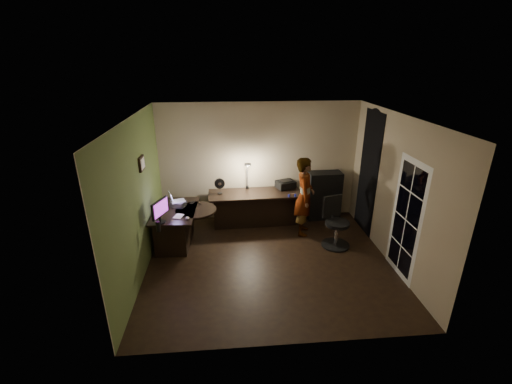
{
  "coord_description": "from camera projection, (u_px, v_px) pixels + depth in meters",
  "views": [
    {
      "loc": [
        -0.72,
        -5.45,
        3.61
      ],
      "look_at": [
        -0.15,
        1.05,
        1.0
      ],
      "focal_mm": 24.0,
      "sensor_mm": 36.0,
      "label": 1
    }
  ],
  "objects": [
    {
      "name": "phone",
      "position": [
        192.0,
        203.0,
        7.1
      ],
      "size": [
        0.11,
        0.15,
        0.01
      ],
      "primitive_type": "cube",
      "rotation": [
        0.0,
        0.0,
        -0.39
      ],
      "color": "black",
      "rests_on": "desk_left"
    },
    {
      "name": "arched_doorway",
      "position": [
        368.0,
        173.0,
        7.21
      ],
      "size": [
        0.01,
        0.9,
        2.6
      ],
      "primitive_type": "cube",
      "color": "black",
      "rests_on": "floor"
    },
    {
      "name": "framed_picture",
      "position": [
        142.0,
        163.0,
        5.99
      ],
      "size": [
        0.04,
        0.3,
        0.25
      ],
      "primitive_type": "cube",
      "color": "black",
      "rests_on": "wall_left"
    },
    {
      "name": "wall_right",
      "position": [
        395.0,
        191.0,
        6.12
      ],
      "size": [
        0.01,
        4.0,
        2.7
      ],
      "primitive_type": "cube",
      "color": "tan",
      "rests_on": "floor"
    },
    {
      "name": "floor",
      "position": [
        269.0,
        262.0,
        6.44
      ],
      "size": [
        4.5,
        4.0,
        0.01
      ],
      "primitive_type": "cube",
      "color": "black",
      "rests_on": "ground"
    },
    {
      "name": "headphones",
      "position": [
        292.0,
        195.0,
        7.34
      ],
      "size": [
        0.18,
        0.1,
        0.08
      ],
      "primitive_type": "cube",
      "rotation": [
        0.0,
        0.0,
        0.15
      ],
      "color": "navy",
      "rests_on": "desk_right"
    },
    {
      "name": "mouse",
      "position": [
        188.0,
        218.0,
        6.39
      ],
      "size": [
        0.08,
        0.11,
        0.04
      ],
      "primitive_type": "ellipsoid",
      "rotation": [
        0.0,
        0.0,
        -0.11
      ],
      "color": "silver",
      "rests_on": "desk_left"
    },
    {
      "name": "pen",
      "position": [
        200.0,
        204.0,
        7.05
      ],
      "size": [
        0.08,
        0.12,
        0.01
      ],
      "primitive_type": "cube",
      "rotation": [
        0.0,
        0.0,
        0.54
      ],
      "color": "black",
      "rests_on": "desk_left"
    },
    {
      "name": "notepad",
      "position": [
        178.0,
        216.0,
        6.49
      ],
      "size": [
        0.21,
        0.25,
        0.01
      ],
      "primitive_type": "cube",
      "rotation": [
        0.0,
        0.0,
        -0.28
      ],
      "color": "silver",
      "rests_on": "desk_left"
    },
    {
      "name": "laptop_stand",
      "position": [
        178.0,
        204.0,
        6.9
      ],
      "size": [
        0.33,
        0.3,
        0.11
      ],
      "primitive_type": "cube",
      "rotation": [
        0.0,
        0.0,
        -0.38
      ],
      "color": "silver",
      "rests_on": "desk_left"
    },
    {
      "name": "monitor",
      "position": [
        160.0,
        214.0,
        6.21
      ],
      "size": [
        0.28,
        0.48,
        0.32
      ],
      "primitive_type": "cube",
      "rotation": [
        0.0,
        0.0,
        -0.4
      ],
      "color": "black",
      "rests_on": "desk_left"
    },
    {
      "name": "speaker",
      "position": [
        158.0,
        227.0,
        5.91
      ],
      "size": [
        0.08,
        0.08,
        0.19
      ],
      "primitive_type": "cylinder",
      "rotation": [
        0.0,
        0.0,
        -0.09
      ],
      "color": "black",
      "rests_on": "desk_left"
    },
    {
      "name": "ceiling",
      "position": [
        271.0,
        117.0,
        5.44
      ],
      "size": [
        4.5,
        4.0,
        0.01
      ],
      "primitive_type": "cube",
      "color": "silver",
      "rests_on": "floor"
    },
    {
      "name": "desk_left",
      "position": [
        177.0,
        227.0,
        6.92
      ],
      "size": [
        0.87,
        1.36,
        0.76
      ],
      "primitive_type": "cube",
      "rotation": [
        0.0,
        0.0,
        -0.05
      ],
      "color": "black",
      "rests_on": "floor"
    },
    {
      "name": "wall_back",
      "position": [
        259.0,
        162.0,
        7.8
      ],
      "size": [
        4.5,
        0.01,
        2.7
      ],
      "primitive_type": "cube",
      "color": "tan",
      "rests_on": "floor"
    },
    {
      "name": "printer",
      "position": [
        286.0,
        184.0,
        7.84
      ],
      "size": [
        0.48,
        0.43,
        0.18
      ],
      "primitive_type": "cube",
      "rotation": [
        0.0,
        0.0,
        0.34
      ],
      "color": "black",
      "rests_on": "desk_right"
    },
    {
      "name": "cabinet",
      "position": [
        324.0,
        195.0,
        8.0
      ],
      "size": [
        0.77,
        0.4,
        1.13
      ],
      "primitive_type": "cube",
      "rotation": [
        0.0,
        0.0,
        0.03
      ],
      "color": "black",
      "rests_on": "floor"
    },
    {
      "name": "desk_right",
      "position": [
        255.0,
        209.0,
        7.74
      ],
      "size": [
        2.08,
        0.79,
        0.77
      ],
      "primitive_type": "cube",
      "rotation": [
        0.0,
        0.0,
        0.03
      ],
      "color": "black",
      "rests_on": "floor"
    },
    {
      "name": "wall_front",
      "position": [
        291.0,
        259.0,
        4.09
      ],
      "size": [
        4.5,
        0.01,
        2.7
      ],
      "primitive_type": "cube",
      "color": "tan",
      "rests_on": "floor"
    },
    {
      "name": "french_door",
      "position": [
        406.0,
        220.0,
        5.72
      ],
      "size": [
        0.02,
        0.92,
        2.1
      ],
      "primitive_type": "cube",
      "color": "white",
      "rests_on": "floor"
    },
    {
      "name": "green_wall_overlay",
      "position": [
        138.0,
        200.0,
        5.76
      ],
      "size": [
        0.0,
        4.0,
        2.7
      ],
      "primitive_type": "cube",
      "color": "#4D602D",
      "rests_on": "floor"
    },
    {
      "name": "laptop",
      "position": [
        178.0,
        197.0,
        6.84
      ],
      "size": [
        0.37,
        0.36,
        0.2
      ],
      "primitive_type": "cube",
      "rotation": [
        0.0,
        0.0,
        0.35
      ],
      "color": "silver",
      "rests_on": "laptop_stand"
    },
    {
      "name": "office_chair",
      "position": [
        337.0,
        223.0,
        6.8
      ],
      "size": [
        0.7,
        0.7,
        1.02
      ],
      "primitive_type": "cube",
      "rotation": [
        0.0,
        0.0,
        0.28
      ],
      "color": "black",
      "rests_on": "floor"
    },
    {
      "name": "desk_fan",
      "position": [
        220.0,
        186.0,
        7.48
      ],
      "size": [
        0.24,
        0.15,
        0.35
      ],
      "primitive_type": "cube",
      "rotation": [
        0.0,
        0.0,
        0.13
      ],
      "color": "black",
      "rests_on": "desk_right"
    },
    {
      "name": "wall_left",
      "position": [
        137.0,
        200.0,
        5.76
      ],
      "size": [
        0.01,
        4.0,
        2.7
      ],
      "primitive_type": "cube",
      "color": "tan",
      "rests_on": "floor"
    },
    {
      "name": "person",
      "position": [
        304.0,
        197.0,
        7.2
      ],
      "size": [
        0.53,
        0.68,
        1.7
      ],
      "primitive_type": "imported",
      "rotation": [
        0.0,
        0.0,
        1.34
      ],
      "color": "#D8A88C",
      "rests_on": "floor"
    },
    {
      "name": "desk_lamp",
      "position": [
        247.0,
        174.0,
        7.69
      ],
      "size": [
        0.28,
        0.37,
        0.72
      ],
      "primitive_type": "cube",
      "rotation": [
        0.0,
        0.0,
        0.35
      ],
      "color": "black",
      "rests_on": "desk_right"
    }
  ]
}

